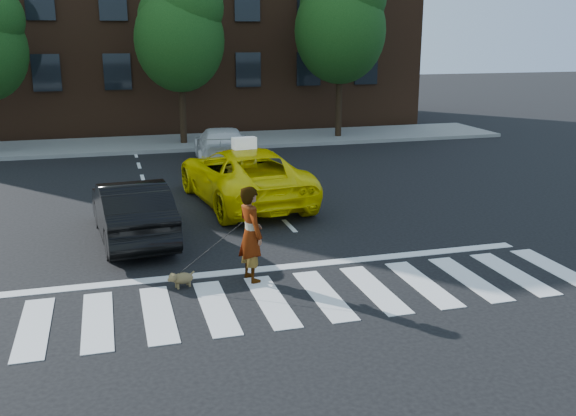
{
  "coord_description": "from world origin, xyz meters",
  "views": [
    {
      "loc": [
        -2.61,
        -10.35,
        4.64
      ],
      "look_at": [
        0.93,
        2.16,
        1.1
      ],
      "focal_mm": 40.0,
      "sensor_mm": 36.0,
      "label": 1
    }
  ],
  "objects_px": {
    "woman": "(251,234)",
    "dog": "(181,278)",
    "tree_right": "(341,19)",
    "taxi": "(243,175)",
    "white_suv": "(222,146)",
    "tree_mid": "(180,28)",
    "black_sedan": "(132,210)"
  },
  "relations": [
    {
      "from": "woman",
      "to": "dog",
      "type": "distance_m",
      "value": 1.57
    },
    {
      "from": "tree_right",
      "to": "woman",
      "type": "bearing_deg",
      "value": -115.69
    },
    {
      "from": "tree_mid",
      "to": "black_sedan",
      "type": "xyz_separation_m",
      "value": [
        -2.74,
        -12.62,
        -4.15
      ]
    },
    {
      "from": "tree_right",
      "to": "black_sedan",
      "type": "xyz_separation_m",
      "value": [
        -9.74,
        -12.62,
        -4.56
      ]
    },
    {
      "from": "tree_mid",
      "to": "woman",
      "type": "bearing_deg",
      "value": -92.33
    },
    {
      "from": "white_suv",
      "to": "dog",
      "type": "relative_size",
      "value": 8.62
    },
    {
      "from": "tree_right",
      "to": "tree_mid",
      "type": "bearing_deg",
      "value": 180.0
    },
    {
      "from": "white_suv",
      "to": "woman",
      "type": "relative_size",
      "value": 2.5
    },
    {
      "from": "tree_right",
      "to": "white_suv",
      "type": "xyz_separation_m",
      "value": [
        -6.14,
        -4.32,
        -4.58
      ]
    },
    {
      "from": "black_sedan",
      "to": "woman",
      "type": "bearing_deg",
      "value": 117.34
    },
    {
      "from": "taxi",
      "to": "dog",
      "type": "distance_m",
      "value": 6.44
    },
    {
      "from": "white_suv",
      "to": "woman",
      "type": "xyz_separation_m",
      "value": [
        -1.5,
        -11.58,
        0.26
      ]
    },
    {
      "from": "taxi",
      "to": "white_suv",
      "type": "bearing_deg",
      "value": -100.7
    },
    {
      "from": "tree_mid",
      "to": "taxi",
      "type": "distance_m",
      "value": 10.8
    },
    {
      "from": "tree_right",
      "to": "dog",
      "type": "bearing_deg",
      "value": -119.55
    },
    {
      "from": "white_suv",
      "to": "woman",
      "type": "distance_m",
      "value": 11.68
    },
    {
      "from": "tree_right",
      "to": "dog",
      "type": "distance_m",
      "value": 18.98
    },
    {
      "from": "black_sedan",
      "to": "white_suv",
      "type": "height_order",
      "value": "black_sedan"
    },
    {
      "from": "tree_right",
      "to": "taxi",
      "type": "relative_size",
      "value": 1.36
    },
    {
      "from": "dog",
      "to": "taxi",
      "type": "bearing_deg",
      "value": 49.6
    },
    {
      "from": "white_suv",
      "to": "dog",
      "type": "distance_m",
      "value": 11.95
    },
    {
      "from": "tree_right",
      "to": "woman",
      "type": "relative_size",
      "value": 4.1
    },
    {
      "from": "dog",
      "to": "black_sedan",
      "type": "bearing_deg",
      "value": 84.63
    },
    {
      "from": "tree_mid",
      "to": "dog",
      "type": "xyz_separation_m",
      "value": [
        -2.02,
        -15.91,
        -4.67
      ]
    },
    {
      "from": "white_suv",
      "to": "taxi",
      "type": "bearing_deg",
      "value": 91.45
    },
    {
      "from": "tree_mid",
      "to": "black_sedan",
      "type": "height_order",
      "value": "tree_mid"
    },
    {
      "from": "tree_right",
      "to": "taxi",
      "type": "xyz_separation_m",
      "value": [
        -6.55,
        -10.0,
        -4.48
      ]
    },
    {
      "from": "taxi",
      "to": "white_suv",
      "type": "relative_size",
      "value": 1.21
    },
    {
      "from": "black_sedan",
      "to": "dog",
      "type": "height_order",
      "value": "black_sedan"
    },
    {
      "from": "taxi",
      "to": "white_suv",
      "type": "xyz_separation_m",
      "value": [
        0.41,
        5.68,
        -0.11
      ]
    },
    {
      "from": "dog",
      "to": "tree_right",
      "type": "bearing_deg",
      "value": 42.71
    },
    {
      "from": "tree_mid",
      "to": "taxi",
      "type": "relative_size",
      "value": 1.25
    }
  ]
}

